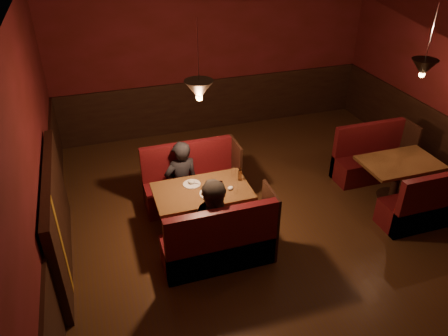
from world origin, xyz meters
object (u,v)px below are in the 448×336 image
object	(u,v)px
second_table	(398,171)
second_bench_near	(428,207)
diner_b	(217,211)
main_bench_near	(221,246)
second_bench_far	(371,160)
main_table	(203,199)
diner_a	(181,164)
main_bench_far	(192,185)

from	to	relation	value
second_table	second_bench_near	size ratio (longest dim) A/B	0.90
diner_b	main_bench_near	bearing A→B (deg)	-106.25
main_bench_near	second_bench_far	distance (m)	3.22
main_table	second_bench_far	size ratio (longest dim) A/B	1.00
diner_a	second_bench_near	bearing A→B (deg)	145.75
diner_a	diner_b	size ratio (longest dim) A/B	0.94
main_bench_near	second_bench_near	xyz separation A→B (m)	(2.97, -0.11, -0.01)
main_bench_near	diner_a	size ratio (longest dim) A/B	0.98
main_table	second_table	world-z (taller)	main_table
main_table	diner_a	size ratio (longest dim) A/B	0.89
diner_a	diner_b	world-z (taller)	diner_b
diner_a	second_bench_far	bearing A→B (deg)	168.76
main_bench_far	diner_a	world-z (taller)	diner_a
diner_b	second_bench_near	bearing A→B (deg)	-24.26
main_bench_near	second_bench_far	xyz separation A→B (m)	(2.97, 1.25, -0.01)
main_bench_far	second_table	world-z (taller)	main_bench_far
main_table	second_bench_near	bearing A→B (deg)	-15.38
second_bench_far	diner_a	size ratio (longest dim) A/B	0.89
main_bench_far	diner_b	distance (m)	1.38
main_table	main_bench_far	world-z (taller)	main_bench_far
main_bench_far	diner_a	distance (m)	0.43
main_table	second_bench_near	distance (m)	3.10
main_bench_far	diner_b	world-z (taller)	diner_b
main_table	diner_a	bearing A→B (deg)	101.56
second_table	diner_b	xyz separation A→B (m)	(-2.95, -0.45, 0.28)
main_bench_near	second_bench_near	world-z (taller)	main_bench_near
second_table	second_bench_far	world-z (taller)	second_bench_far
second_table	second_bench_near	distance (m)	0.70
main_bench_far	second_bench_far	bearing A→B (deg)	-3.43
second_table	second_bench_near	xyz separation A→B (m)	(0.03, -0.68, -0.19)
main_bench_far	second_bench_near	xyz separation A→B (m)	(2.97, -1.53, -0.01)
second_bench_near	diner_a	size ratio (longest dim) A/B	0.89
main_bench_near	second_table	xyz separation A→B (m)	(2.94, 0.57, 0.17)
main_bench_near	second_bench_near	size ratio (longest dim) A/B	1.10
main_bench_near	second_bench_far	bearing A→B (deg)	22.82
main_bench_far	main_bench_near	size ratio (longest dim) A/B	1.00
second_bench_near	diner_a	bearing A→B (deg)	154.31
second_table	diner_b	distance (m)	3.00
main_table	main_bench_near	world-z (taller)	main_bench_near
diner_a	diner_b	xyz separation A→B (m)	(0.15, -1.27, 0.05)
second_bench_near	second_bench_far	bearing A→B (deg)	90.00
second_bench_near	main_bench_near	bearing A→B (deg)	177.93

